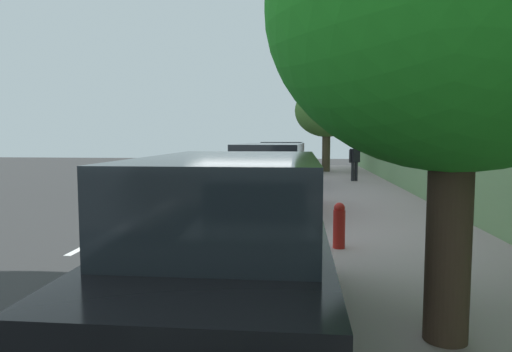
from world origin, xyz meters
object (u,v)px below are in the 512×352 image
(parked_sedan_grey_farthest, at_px, (286,162))
(fire_hydrant, at_px, (339,225))
(street_tree_mid_block, at_px, (457,9))
(cyclist_with_backpack, at_px, (302,186))
(parked_pickup_dark_blue_far, at_px, (281,167))
(street_tree_far_end, at_px, (327,111))
(pedestrian_on_phone, at_px, (355,160))
(parked_suv_black_second, at_px, (232,251))
(bicycle_at_curb, at_px, (293,208))
(parked_suv_red_mid, at_px, (270,179))

(parked_sedan_grey_farthest, xyz_separation_m, fire_hydrant, (1.52, -17.64, -0.17))
(street_tree_mid_block, bearing_deg, cyclist_with_backpack, 102.35)
(parked_pickup_dark_blue_far, height_order, cyclist_with_backpack, parked_pickup_dark_blue_far)
(street_tree_far_end, relative_size, pedestrian_on_phone, 2.93)
(cyclist_with_backpack, relative_size, street_tree_mid_block, 0.33)
(parked_suv_black_second, bearing_deg, fire_hydrant, 69.51)
(parked_suv_black_second, bearing_deg, street_tree_far_end, 84.42)
(parked_sedan_grey_farthest, height_order, pedestrian_on_phone, pedestrian_on_phone)
(parked_pickup_dark_blue_far, bearing_deg, street_tree_far_end, 73.36)
(bicycle_at_curb, bearing_deg, parked_suv_red_mid, 129.93)
(bicycle_at_curb, bearing_deg, parked_sedan_grey_farthest, 92.50)
(parked_sedan_grey_farthest, bearing_deg, parked_suv_red_mid, -90.04)
(parked_suv_black_second, height_order, parked_pickup_dark_blue_far, parked_suv_black_second)
(pedestrian_on_phone, bearing_deg, cyclist_with_backpack, -103.77)
(bicycle_at_curb, distance_m, street_tree_mid_block, 7.77)
(fire_hydrant, bearing_deg, parked_pickup_dark_blue_far, 98.29)
(parked_sedan_grey_farthest, height_order, street_tree_far_end, street_tree_far_end)
(street_tree_far_end, bearing_deg, parked_suv_red_mid, -99.12)
(parked_suv_red_mid, bearing_deg, fire_hydrant, -69.19)
(bicycle_at_curb, bearing_deg, street_tree_far_end, 83.73)
(parked_pickup_dark_blue_far, relative_size, fire_hydrant, 6.43)
(bicycle_at_curb, xyz_separation_m, pedestrian_on_phone, (2.63, 9.42, 0.77))
(street_tree_mid_block, bearing_deg, bicycle_at_curb, 103.30)
(parked_suv_red_mid, relative_size, parked_pickup_dark_blue_far, 0.89)
(parked_pickup_dark_blue_far, xyz_separation_m, cyclist_with_backpack, (0.86, -7.74, 0.08))
(parked_sedan_grey_farthest, relative_size, street_tree_far_end, 0.88)
(parked_suv_red_mid, bearing_deg, parked_suv_black_second, -89.00)
(street_tree_far_end, height_order, pedestrian_on_phone, street_tree_far_end)
(parked_suv_black_second, xyz_separation_m, street_tree_far_end, (2.15, 21.97, 2.61))
(parked_sedan_grey_farthest, bearing_deg, cyclist_with_backpack, -86.74)
(parked_sedan_grey_farthest, xyz_separation_m, street_tree_mid_block, (2.27, -21.32, 2.64))
(parked_suv_black_second, height_order, cyclist_with_backpack, parked_suv_black_second)
(street_tree_far_end, distance_m, pedestrian_on_phone, 6.17)
(parked_pickup_dark_blue_far, xyz_separation_m, parked_sedan_grey_farthest, (0.02, 7.06, -0.15))
(parked_pickup_dark_blue_far, bearing_deg, parked_suv_black_second, -89.42)
(parked_suv_red_mid, height_order, street_tree_far_end, street_tree_far_end)
(parked_suv_black_second, distance_m, parked_pickup_dark_blue_far, 14.31)
(parked_pickup_dark_blue_far, distance_m, cyclist_with_backpack, 7.78)
(bicycle_at_curb, xyz_separation_m, cyclist_with_backpack, (0.22, -0.43, 0.62))
(parked_suv_black_second, bearing_deg, parked_suv_red_mid, 91.00)
(cyclist_with_backpack, distance_m, pedestrian_on_phone, 10.14)
(parked_pickup_dark_blue_far, relative_size, street_tree_far_end, 1.08)
(parked_sedan_grey_farthest, relative_size, bicycle_at_curb, 3.51)
(parked_pickup_dark_blue_far, height_order, pedestrian_on_phone, parked_pickup_dark_blue_far)
(parked_sedan_grey_farthest, height_order, street_tree_mid_block, street_tree_mid_block)
(pedestrian_on_phone, bearing_deg, parked_pickup_dark_blue_far, -147.19)
(bicycle_at_curb, relative_size, pedestrian_on_phone, 0.73)
(parked_suv_red_mid, relative_size, street_tree_mid_block, 1.00)
(parked_pickup_dark_blue_far, relative_size, pedestrian_on_phone, 3.15)
(parked_pickup_dark_blue_far, distance_m, pedestrian_on_phone, 3.90)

